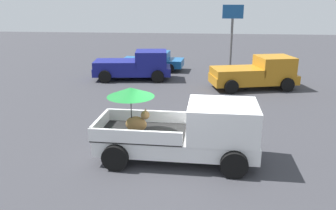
{
  "coord_description": "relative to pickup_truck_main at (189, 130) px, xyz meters",
  "views": [
    {
      "loc": [
        0.69,
        -9.86,
        4.96
      ],
      "look_at": [
        -0.5,
        2.19,
        1.1
      ],
      "focal_mm": 36.13,
      "sensor_mm": 36.0,
      "label": 1
    }
  ],
  "objects": [
    {
      "name": "ground_plane",
      "position": [
        -0.39,
        0.02,
        -0.99
      ],
      "size": [
        80.0,
        80.0,
        0.0
      ],
      "primitive_type": "plane",
      "color": "#38383D"
    },
    {
      "name": "pickup_truck_main",
      "position": [
        0.0,
        0.0,
        0.0
      ],
      "size": [
        5.1,
        2.36,
        2.34
      ],
      "rotation": [
        0.0,
        0.0,
        -0.03
      ],
      "color": "black",
      "rests_on": "ground"
    },
    {
      "name": "pickup_truck_red",
      "position": [
        -3.8,
        10.88,
        -0.12
      ],
      "size": [
        4.98,
        2.61,
        1.8
      ],
      "rotation": [
        0.0,
        0.0,
        0.12
      ],
      "color": "black",
      "rests_on": "ground"
    },
    {
      "name": "pickup_truck_far",
      "position": [
        3.49,
        9.36,
        -0.12
      ],
      "size": [
        5.09,
        3.06,
        1.8
      ],
      "rotation": [
        0.0,
        0.0,
        0.24
      ],
      "color": "black",
      "rests_on": "ground"
    },
    {
      "name": "parked_sedan_near",
      "position": [
        -3.09,
        13.8,
        -0.25
      ],
      "size": [
        4.41,
        2.21,
        1.33
      ],
      "rotation": [
        0.0,
        0.0,
        3.07
      ],
      "color": "black",
      "rests_on": "ground"
    },
    {
      "name": "motel_sign",
      "position": [
        2.34,
        14.02,
        2.21
      ],
      "size": [
        1.4,
        0.16,
        4.51
      ],
      "color": "#59595B",
      "rests_on": "ground"
    }
  ]
}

